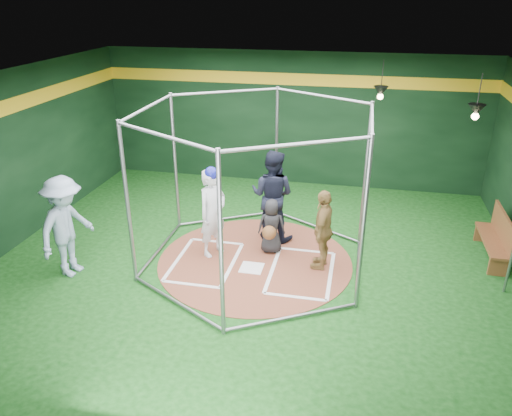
% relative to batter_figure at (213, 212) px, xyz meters
% --- Properties ---
extents(room_shell, '(10.10, 9.10, 3.53)m').
position_rel_batter_figure_xyz_m(room_shell, '(0.87, -0.12, 0.83)').
color(room_shell, '#0D3B0E').
rests_on(room_shell, ground).
extents(clay_disc, '(3.80, 3.80, 0.01)m').
position_rel_batter_figure_xyz_m(clay_disc, '(0.87, -0.13, -0.92)').
color(clay_disc, brown).
rests_on(clay_disc, ground).
extents(home_plate, '(0.43, 0.43, 0.01)m').
position_rel_batter_figure_xyz_m(home_plate, '(0.87, -0.43, -0.91)').
color(home_plate, white).
rests_on(home_plate, clay_disc).
extents(batter_box_left, '(1.17, 1.77, 0.01)m').
position_rel_batter_figure_xyz_m(batter_box_left, '(-0.08, -0.38, -0.91)').
color(batter_box_left, white).
rests_on(batter_box_left, clay_disc).
extents(batter_box_right, '(1.17, 1.77, 0.01)m').
position_rel_batter_figure_xyz_m(batter_box_right, '(1.82, -0.38, -0.91)').
color(batter_box_right, white).
rests_on(batter_box_right, clay_disc).
extents(batting_cage, '(4.05, 4.67, 3.00)m').
position_rel_batter_figure_xyz_m(batting_cage, '(0.87, -0.13, 0.57)').
color(batting_cage, gray).
rests_on(batting_cage, ground).
extents(pendant_lamp_near, '(0.34, 0.34, 0.90)m').
position_rel_batter_figure_xyz_m(pendant_lamp_near, '(3.07, 3.47, 1.81)').
color(pendant_lamp_near, black).
rests_on(pendant_lamp_near, room_shell).
extents(pendant_lamp_far, '(0.34, 0.34, 0.90)m').
position_rel_batter_figure_xyz_m(pendant_lamp_far, '(4.87, 1.87, 1.81)').
color(pendant_lamp_far, black).
rests_on(pendant_lamp_far, room_shell).
extents(batter_figure, '(0.69, 0.77, 1.84)m').
position_rel_batter_figure_xyz_m(batter_figure, '(0.00, 0.00, 0.00)').
color(batter_figure, silver).
rests_on(batter_figure, clay_disc).
extents(visitor_leopard, '(0.49, 0.96, 1.57)m').
position_rel_batter_figure_xyz_m(visitor_leopard, '(2.17, -0.06, -0.13)').
color(visitor_leopard, tan).
rests_on(visitor_leopard, clay_disc).
extents(catcher_figure, '(0.60, 0.61, 1.13)m').
position_rel_batter_figure_xyz_m(catcher_figure, '(1.12, 0.30, -0.35)').
color(catcher_figure, black).
rests_on(catcher_figure, clay_disc).
extents(umpire, '(1.07, 0.91, 1.94)m').
position_rel_batter_figure_xyz_m(umpire, '(1.01, 0.95, 0.05)').
color(umpire, black).
rests_on(umpire, clay_disc).
extents(bystander_blue, '(0.93, 1.35, 1.93)m').
position_rel_batter_figure_xyz_m(bystander_blue, '(-2.39, -1.27, 0.04)').
color(bystander_blue, '#8EA3BC').
rests_on(bystander_blue, ground).
extents(dugout_bench, '(0.37, 1.59, 0.93)m').
position_rel_batter_figure_xyz_m(dugout_bench, '(5.50, 1.02, -0.45)').
color(dugout_bench, brown).
rests_on(dugout_bench, ground).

